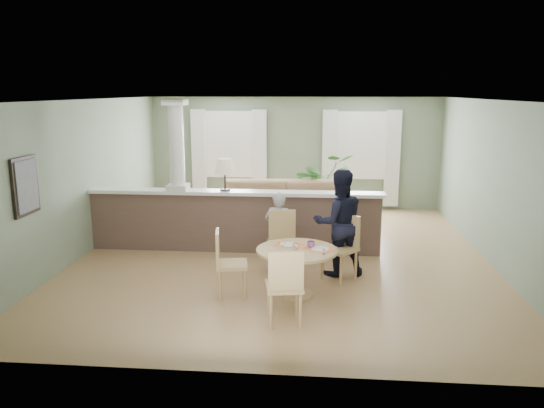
# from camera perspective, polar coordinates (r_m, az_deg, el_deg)

# --- Properties ---
(ground) EXTENTS (8.00, 8.00, 0.00)m
(ground) POSITION_cam_1_polar(r_m,az_deg,el_deg) (9.39, 1.20, -5.56)
(ground) COLOR tan
(ground) RESTS_ON ground
(room_shell) EXTENTS (7.02, 8.02, 2.71)m
(room_shell) POSITION_cam_1_polar(r_m,az_deg,el_deg) (9.63, 1.33, 5.92)
(room_shell) COLOR gray
(room_shell) RESTS_ON ground
(pony_wall) EXTENTS (5.32, 0.38, 2.70)m
(pony_wall) POSITION_cam_1_polar(r_m,az_deg,el_deg) (9.51, -4.64, -0.95)
(pony_wall) COLOR brown
(pony_wall) RESTS_ON ground
(sofa) EXTENTS (3.45, 1.55, 0.98)m
(sofa) POSITION_cam_1_polar(r_m,az_deg,el_deg) (11.00, 1.48, -0.26)
(sofa) COLOR olive
(sofa) RESTS_ON ground
(houseplant) EXTENTS (1.75, 1.70, 1.48)m
(houseplant) POSITION_cam_1_polar(r_m,az_deg,el_deg) (12.01, 5.29, 1.96)
(houseplant) COLOR #2F5E25
(houseplant) RESTS_ON ground
(dining_table) EXTENTS (1.14, 1.14, 0.78)m
(dining_table) POSITION_cam_1_polar(r_m,az_deg,el_deg) (7.46, 2.75, -5.88)
(dining_table) COLOR tan
(dining_table) RESTS_ON ground
(chair_far_boy) EXTENTS (0.50, 0.50, 1.00)m
(chair_far_boy) POSITION_cam_1_polar(r_m,az_deg,el_deg) (8.39, 1.14, -3.82)
(chair_far_boy) COLOR tan
(chair_far_boy) RESTS_ON ground
(chair_far_man) EXTENTS (0.63, 0.63, 0.99)m
(chair_far_man) POSITION_cam_1_polar(r_m,az_deg,el_deg) (8.21, 7.62, -4.28)
(chair_far_man) COLOR tan
(chair_far_man) RESTS_ON ground
(chair_near) EXTENTS (0.52, 0.52, 0.99)m
(chair_near) POSITION_cam_1_polar(r_m,az_deg,el_deg) (6.54, 1.38, -8.55)
(chair_near) COLOR tan
(chair_near) RESTS_ON ground
(chair_side) EXTENTS (0.50, 0.50, 0.95)m
(chair_side) POSITION_cam_1_polar(r_m,az_deg,el_deg) (7.48, -4.93, -6.06)
(chair_side) COLOR tan
(chair_side) RESTS_ON ground
(child_person) EXTENTS (0.50, 0.37, 1.27)m
(child_person) POSITION_cam_1_polar(r_m,az_deg,el_deg) (8.58, 0.73, -2.86)
(child_person) COLOR #99999E
(child_person) RESTS_ON ground
(man_person) EXTENTS (0.94, 0.81, 1.67)m
(man_person) POSITION_cam_1_polar(r_m,az_deg,el_deg) (8.31, 7.22, -2.00)
(man_person) COLOR black
(man_person) RESTS_ON ground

